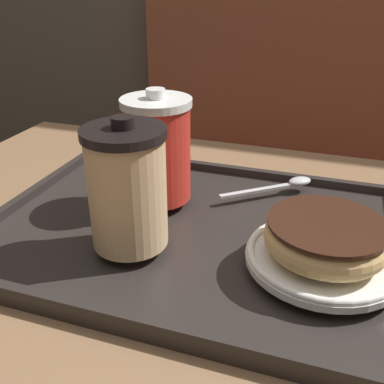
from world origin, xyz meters
The scene contains 8 objects.
booth_bench centered at (0.06, 0.87, 0.32)m, with size 1.10×0.44×1.00m.
cafe_table centered at (0.00, 0.00, 0.55)m, with size 0.96×0.73×0.70m.
serving_tray centered at (-0.01, 0.01, 0.71)m, with size 0.51×0.38×0.02m.
coffee_cup_front centered at (-0.06, -0.06, 0.80)m, with size 0.09×0.09×0.15m.
coffee_cup_rear centered at (-0.07, 0.06, 0.80)m, with size 0.09×0.09×0.15m.
plate_with_chocolate_donut centered at (0.15, -0.03, 0.73)m, with size 0.17×0.17×0.01m.
donut_chocolate_glazed centered at (0.15, -0.03, 0.76)m, with size 0.13×0.13×0.04m.
spoon centered at (0.09, 0.15, 0.73)m, with size 0.12×0.10×0.01m.
Camera 1 is at (0.15, -0.45, 1.01)m, focal length 42.00 mm.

